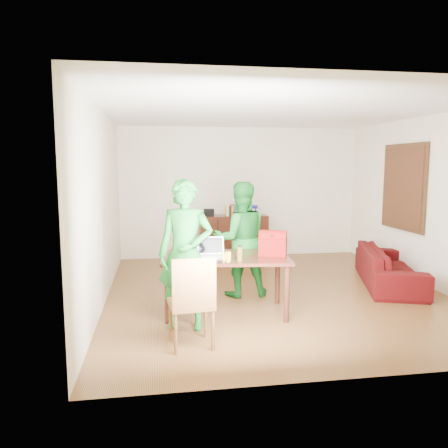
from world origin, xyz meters
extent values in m
cube|color=#442611|center=(0.00, 0.00, -0.05)|extent=(5.00, 5.50, 0.10)
cube|color=white|center=(0.00, 0.00, 2.75)|extent=(5.00, 5.50, 0.10)
cube|color=beige|center=(0.00, 2.80, 1.35)|extent=(5.00, 0.10, 2.70)
cube|color=beige|center=(0.00, -2.80, 1.35)|extent=(5.00, 0.10, 2.70)
cube|color=beige|center=(-2.55, 0.00, 1.35)|extent=(0.10, 5.50, 2.70)
cube|color=beige|center=(2.55, 0.00, 1.35)|extent=(0.10, 5.50, 2.70)
cube|color=#3F2614|center=(2.46, 0.70, 1.55)|extent=(0.04, 1.28, 1.48)
cube|color=#542E19|center=(2.43, 0.70, 1.55)|extent=(0.01, 1.18, 1.36)
cube|color=black|center=(-0.20, 2.51, 0.45)|extent=(1.40, 0.45, 0.90)
cube|color=black|center=(-0.70, 2.51, 0.97)|extent=(0.20, 0.14, 0.14)
cube|color=#B1B2BC|center=(0.25, 2.51, 0.97)|extent=(0.24, 0.22, 0.14)
ellipsoid|color=#1C1BB5|center=(0.25, 2.51, 1.08)|extent=(0.14, 0.14, 0.07)
cube|color=black|center=(-0.87, -0.80, 0.74)|extent=(1.72, 1.10, 0.04)
cylinder|color=black|center=(-1.64, -1.08, 0.36)|extent=(0.07, 0.07, 0.72)
cylinder|color=black|center=(-0.19, -1.26, 0.36)|extent=(0.07, 0.07, 0.72)
cylinder|color=black|center=(-1.55, -0.33, 0.36)|extent=(0.07, 0.07, 0.72)
cylinder|color=black|center=(-0.10, -0.51, 0.36)|extent=(0.07, 0.07, 0.72)
cube|color=brown|center=(-1.41, -1.79, 0.46)|extent=(0.50, 0.48, 0.05)
cube|color=brown|center=(-1.39, -1.98, 0.74)|extent=(0.45, 0.08, 0.51)
imported|color=#166520|center=(-1.43, -1.24, 0.89)|extent=(0.73, 0.57, 1.78)
imported|color=#15601D|center=(-0.54, -0.05, 0.84)|extent=(0.83, 0.65, 1.69)
cube|color=white|center=(-1.07, -0.85, 0.77)|extent=(0.36, 0.26, 0.02)
cube|color=black|center=(-1.07, -0.85, 0.89)|extent=(0.35, 0.10, 0.22)
cylinder|color=brown|center=(-0.76, -1.11, 0.86)|extent=(0.09, 0.09, 0.20)
cube|color=maroon|center=(-0.27, -0.84, 0.89)|extent=(0.40, 0.32, 0.26)
imported|color=#330613|center=(1.95, 0.14, 0.30)|extent=(1.39, 2.18, 0.60)
camera|label=1|loc=(-1.75, -6.26, 1.93)|focal=35.00mm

